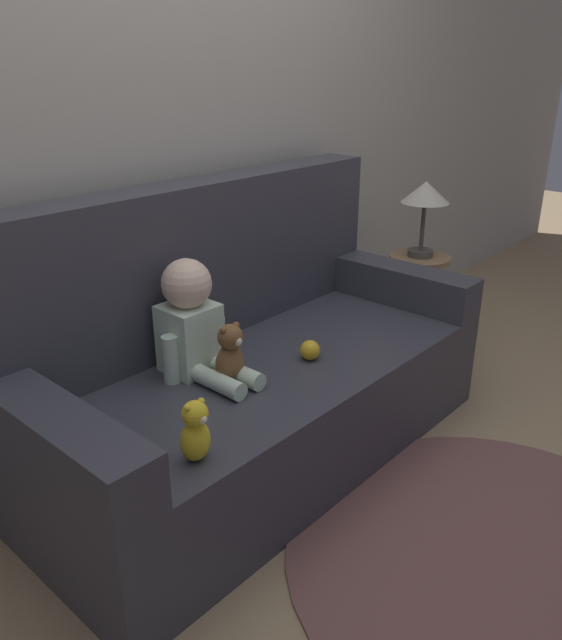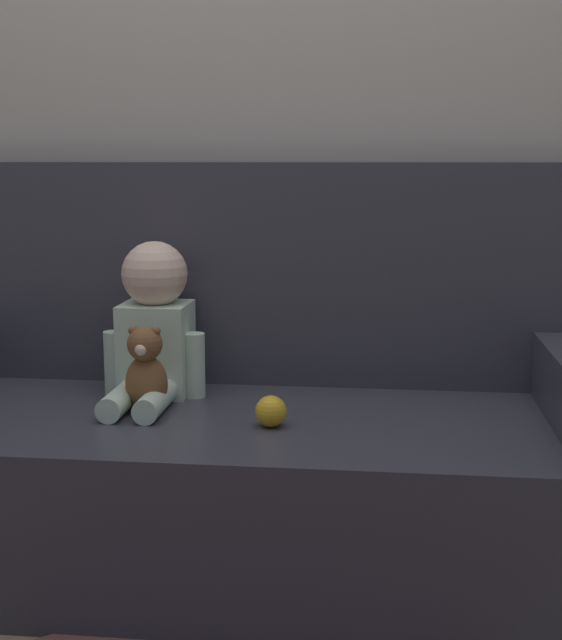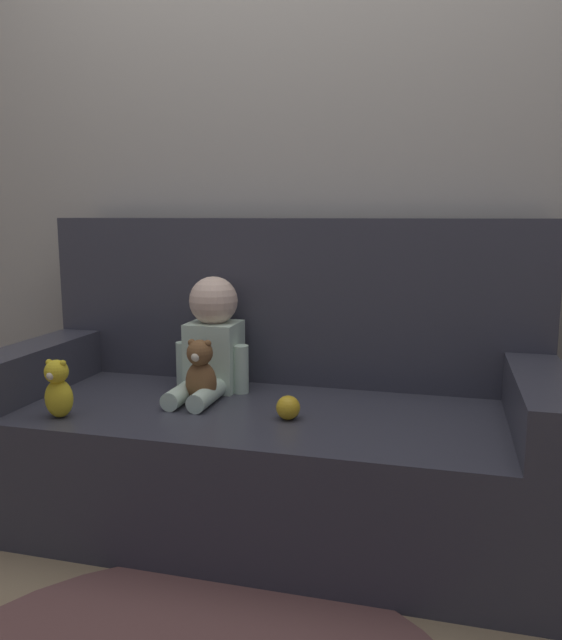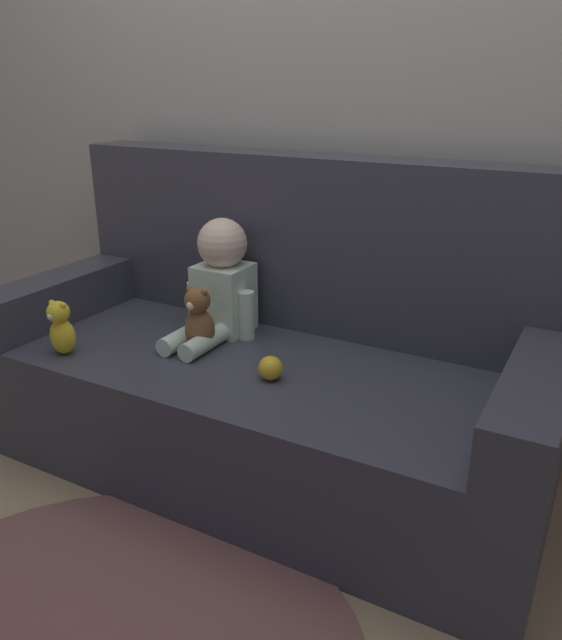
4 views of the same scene
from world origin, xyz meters
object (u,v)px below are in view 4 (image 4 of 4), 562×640
object	(u,v)px
couch	(275,366)
person_baby	(220,285)
teddy_bear_brown	(199,319)
plush_toy_side	(61,328)
toy_ball	(271,368)

from	to	relation	value
couch	person_baby	distance (m)	0.33
person_baby	teddy_bear_brown	distance (m)	0.17
person_baby	plush_toy_side	world-z (taller)	person_baby
toy_ball	teddy_bear_brown	bearing A→B (deg)	165.21
person_baby	teddy_bear_brown	xyz separation A→B (m)	(0.02, -0.15, -0.07)
couch	plush_toy_side	bearing A→B (deg)	-146.61
person_baby	toy_ball	world-z (taller)	person_baby
plush_toy_side	toy_ball	world-z (taller)	plush_toy_side
plush_toy_side	person_baby	bearing A→B (deg)	49.35
teddy_bear_brown	couch	bearing A→B (deg)	32.38
teddy_bear_brown	plush_toy_side	size ratio (longest dim) A/B	1.18
person_baby	plush_toy_side	distance (m)	0.53
plush_toy_side	toy_ball	xyz separation A→B (m)	(0.67, 0.16, -0.05)
teddy_bear_brown	person_baby	bearing A→B (deg)	97.21
person_baby	toy_ball	distance (m)	0.43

